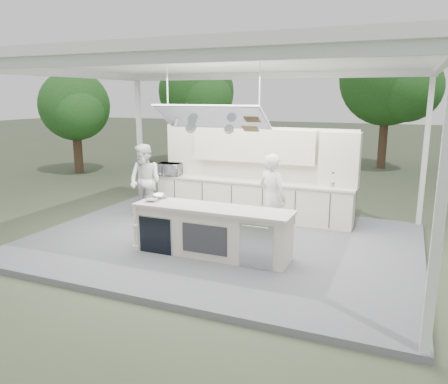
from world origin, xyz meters
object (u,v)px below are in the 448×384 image
at_px(demo_island, 211,231).
at_px(head_chef, 272,198).
at_px(sous_chef, 145,181).
at_px(back_counter, 251,199).

bearing_deg(demo_island, head_chef, 57.27).
distance_m(demo_island, sous_chef, 3.22).
height_order(head_chef, sous_chef, head_chef).
bearing_deg(back_counter, sous_chef, -157.77).
height_order(back_counter, sous_chef, sous_chef).
bearing_deg(sous_chef, back_counter, 30.56).
distance_m(back_counter, head_chef, 1.89).
height_order(demo_island, back_counter, same).
relative_size(head_chef, sous_chef, 1.00).
relative_size(demo_island, head_chef, 1.68).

